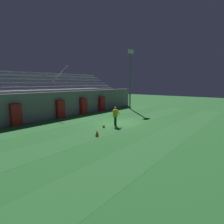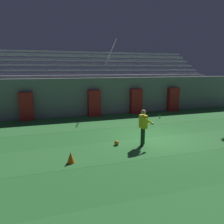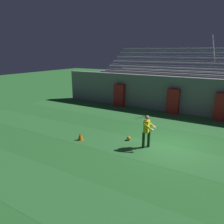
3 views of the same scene
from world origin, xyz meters
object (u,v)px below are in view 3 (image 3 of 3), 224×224
at_px(padding_pillar_gate_right, 221,107).
at_px(goalkeeper, 147,129).
at_px(soccer_ball, 129,138).
at_px(padding_pillar_gate_left, 173,101).
at_px(traffic_cone, 80,136).
at_px(padding_pillar_far_left, 119,95).

relative_size(padding_pillar_gate_right, goalkeeper, 1.15).
bearing_deg(soccer_ball, padding_pillar_gate_left, 85.72).
xyz_separation_m(soccer_ball, traffic_cone, (-2.27, -1.32, 0.10)).
bearing_deg(soccer_ball, traffic_cone, -149.87).
relative_size(padding_pillar_gate_right, padding_pillar_far_left, 1.00).
bearing_deg(goalkeeper, traffic_cone, -164.46).
bearing_deg(padding_pillar_gate_right, soccer_ball, -120.60).
relative_size(padding_pillar_gate_right, soccer_ball, 8.76).
distance_m(soccer_ball, traffic_cone, 2.63).
distance_m(padding_pillar_gate_right, padding_pillar_far_left, 8.08).
bearing_deg(padding_pillar_gate_left, traffic_cone, -109.39).
bearing_deg(padding_pillar_gate_left, padding_pillar_far_left, 180.00).
relative_size(padding_pillar_gate_left, padding_pillar_far_left, 1.00).
distance_m(goalkeeper, soccer_ball, 1.48).
relative_size(padding_pillar_gate_left, traffic_cone, 4.59).
relative_size(padding_pillar_far_left, goalkeeper, 1.15).
xyz_separation_m(goalkeeper, soccer_ball, (-1.16, 0.36, -0.84)).
height_order(padding_pillar_far_left, goalkeeper, padding_pillar_far_left).
bearing_deg(padding_pillar_gate_right, padding_pillar_gate_left, 180.00).
height_order(padding_pillar_gate_left, padding_pillar_far_left, same).
xyz_separation_m(padding_pillar_gate_left, traffic_cone, (-2.76, -7.84, -0.75)).
bearing_deg(padding_pillar_far_left, traffic_cone, -76.03).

